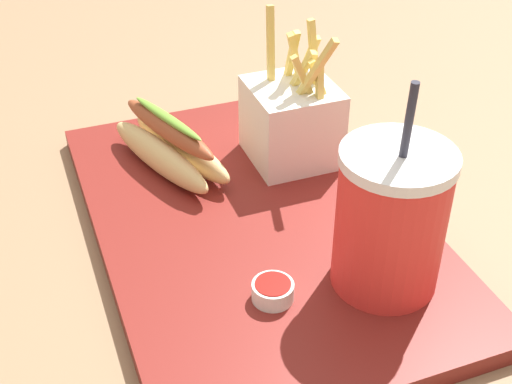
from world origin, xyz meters
name	(u,v)px	position (x,y,z in m)	size (l,w,h in m)	color
ground_plane	(256,239)	(0.00, 0.00, -0.01)	(2.40, 2.40, 0.02)	#8C6B4C
food_tray	(256,224)	(0.00, 0.00, 0.01)	(0.49, 0.32, 0.02)	maroon
soda_cup	(391,219)	(0.13, 0.07, 0.09)	(0.10, 0.10, 0.20)	red
fries_basket	(292,120)	(-0.09, 0.08, 0.07)	(0.10, 0.09, 0.17)	white
hot_dog_1	(170,146)	(-0.12, -0.06, 0.05)	(0.19, 0.11, 0.07)	#DBB775
ketchup_cup_1	(273,290)	(0.12, -0.03, 0.03)	(0.04, 0.04, 0.02)	white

